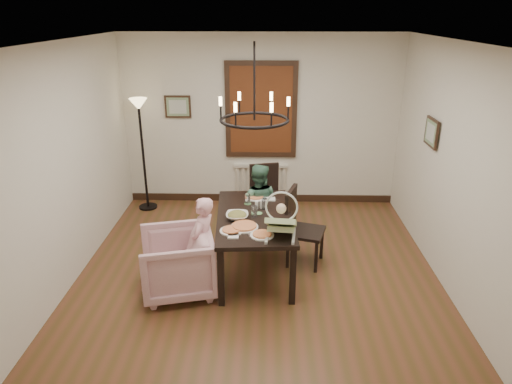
{
  "coord_description": "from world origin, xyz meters",
  "views": [
    {
      "loc": [
        0.11,
        -4.86,
        3.11
      ],
      "look_at": [
        -0.02,
        0.29,
        1.05
      ],
      "focal_mm": 32.0,
      "sensor_mm": 36.0,
      "label": 1
    }
  ],
  "objects_px": {
    "elderly_woman": "(204,250)",
    "floor_lamp": "(143,157)",
    "chair_right": "(306,228)",
    "chair_far": "(267,199)",
    "armchair": "(177,263)",
    "baby_bouncer": "(281,221)",
    "dining_table": "(255,221)",
    "seated_man": "(258,212)",
    "drinking_glass": "(254,211)"
  },
  "relations": [
    {
      "from": "elderly_woman",
      "to": "floor_lamp",
      "type": "height_order",
      "value": "floor_lamp"
    },
    {
      "from": "chair_right",
      "to": "elderly_woman",
      "type": "height_order",
      "value": "chair_right"
    },
    {
      "from": "chair_far",
      "to": "armchair",
      "type": "xyz_separation_m",
      "value": [
        -1.03,
        -1.64,
        -0.12
      ]
    },
    {
      "from": "chair_far",
      "to": "baby_bouncer",
      "type": "distance_m",
      "value": 1.71
    },
    {
      "from": "chair_far",
      "to": "baby_bouncer",
      "type": "xyz_separation_m",
      "value": [
        0.17,
        -1.65,
        0.44
      ]
    },
    {
      "from": "chair_right",
      "to": "armchair",
      "type": "distance_m",
      "value": 1.69
    },
    {
      "from": "dining_table",
      "to": "chair_far",
      "type": "height_order",
      "value": "chair_far"
    },
    {
      "from": "dining_table",
      "to": "seated_man",
      "type": "distance_m",
      "value": 0.73
    },
    {
      "from": "chair_right",
      "to": "seated_man",
      "type": "bearing_deg",
      "value": 66.66
    },
    {
      "from": "elderly_woman",
      "to": "drinking_glass",
      "type": "xyz_separation_m",
      "value": [
        0.59,
        0.32,
        0.37
      ]
    },
    {
      "from": "chair_right",
      "to": "armchair",
      "type": "bearing_deg",
      "value": 130.92
    },
    {
      "from": "dining_table",
      "to": "drinking_glass",
      "type": "relative_size",
      "value": 11.16
    },
    {
      "from": "seated_man",
      "to": "floor_lamp",
      "type": "relative_size",
      "value": 0.55
    },
    {
      "from": "baby_bouncer",
      "to": "floor_lamp",
      "type": "height_order",
      "value": "floor_lamp"
    },
    {
      "from": "chair_right",
      "to": "drinking_glass",
      "type": "distance_m",
      "value": 0.77
    },
    {
      "from": "chair_right",
      "to": "drinking_glass",
      "type": "height_order",
      "value": "chair_right"
    },
    {
      "from": "drinking_glass",
      "to": "chair_right",
      "type": "bearing_deg",
      "value": 19.13
    },
    {
      "from": "chair_right",
      "to": "seated_man",
      "type": "relative_size",
      "value": 1.05
    },
    {
      "from": "dining_table",
      "to": "drinking_glass",
      "type": "distance_m",
      "value": 0.17
    },
    {
      "from": "chair_right",
      "to": "floor_lamp",
      "type": "distance_m",
      "value": 3.08
    },
    {
      "from": "drinking_glass",
      "to": "dining_table",
      "type": "bearing_deg",
      "value": 86.74
    },
    {
      "from": "elderly_woman",
      "to": "floor_lamp",
      "type": "bearing_deg",
      "value": -134.22
    },
    {
      "from": "armchair",
      "to": "baby_bouncer",
      "type": "bearing_deg",
      "value": 76.25
    },
    {
      "from": "dining_table",
      "to": "baby_bouncer",
      "type": "distance_m",
      "value": 0.65
    },
    {
      "from": "drinking_glass",
      "to": "floor_lamp",
      "type": "relative_size",
      "value": 0.08
    },
    {
      "from": "dining_table",
      "to": "seated_man",
      "type": "bearing_deg",
      "value": 84.11
    },
    {
      "from": "armchair",
      "to": "elderly_woman",
      "type": "relative_size",
      "value": 0.89
    },
    {
      "from": "dining_table",
      "to": "drinking_glass",
      "type": "xyz_separation_m",
      "value": [
        -0.0,
        -0.05,
        0.16
      ]
    },
    {
      "from": "armchair",
      "to": "drinking_glass",
      "type": "xyz_separation_m",
      "value": [
        0.88,
        0.46,
        0.46
      ]
    },
    {
      "from": "chair_right",
      "to": "seated_man",
      "type": "distance_m",
      "value": 0.82
    },
    {
      "from": "seated_man",
      "to": "drinking_glass",
      "type": "bearing_deg",
      "value": 93.84
    },
    {
      "from": "chair_right",
      "to": "chair_far",
      "type": "bearing_deg",
      "value": 44.85
    },
    {
      "from": "drinking_glass",
      "to": "floor_lamp",
      "type": "bearing_deg",
      "value": 133.36
    },
    {
      "from": "dining_table",
      "to": "floor_lamp",
      "type": "distance_m",
      "value": 2.68
    },
    {
      "from": "armchair",
      "to": "floor_lamp",
      "type": "height_order",
      "value": "floor_lamp"
    },
    {
      "from": "chair_far",
      "to": "chair_right",
      "type": "xyz_separation_m",
      "value": [
        0.51,
        -0.96,
        0.01
      ]
    },
    {
      "from": "chair_far",
      "to": "armchair",
      "type": "relative_size",
      "value": 1.2
    },
    {
      "from": "dining_table",
      "to": "chair_far",
      "type": "xyz_separation_m",
      "value": [
        0.15,
        1.13,
        -0.18
      ]
    },
    {
      "from": "elderly_woman",
      "to": "drinking_glass",
      "type": "bearing_deg",
      "value": 135.02
    },
    {
      "from": "armchair",
      "to": "baby_bouncer",
      "type": "relative_size",
      "value": 1.57
    },
    {
      "from": "baby_bouncer",
      "to": "drinking_glass",
      "type": "bearing_deg",
      "value": 130.02
    },
    {
      "from": "seated_man",
      "to": "elderly_woman",
      "type": "bearing_deg",
      "value": 66.18
    },
    {
      "from": "chair_far",
      "to": "baby_bouncer",
      "type": "height_order",
      "value": "baby_bouncer"
    },
    {
      "from": "floor_lamp",
      "to": "elderly_woman",
      "type": "bearing_deg",
      "value": -60.97
    },
    {
      "from": "baby_bouncer",
      "to": "seated_man",
      "type": "bearing_deg",
      "value": 108.86
    },
    {
      "from": "chair_right",
      "to": "elderly_woman",
      "type": "bearing_deg",
      "value": 130.59
    },
    {
      "from": "chair_far",
      "to": "drinking_glass",
      "type": "bearing_deg",
      "value": -110.1
    },
    {
      "from": "seated_man",
      "to": "armchair",
      "type": "bearing_deg",
      "value": 59.16
    },
    {
      "from": "baby_bouncer",
      "to": "floor_lamp",
      "type": "relative_size",
      "value": 0.29
    },
    {
      "from": "chair_far",
      "to": "seated_man",
      "type": "bearing_deg",
      "value": -118.7
    }
  ]
}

